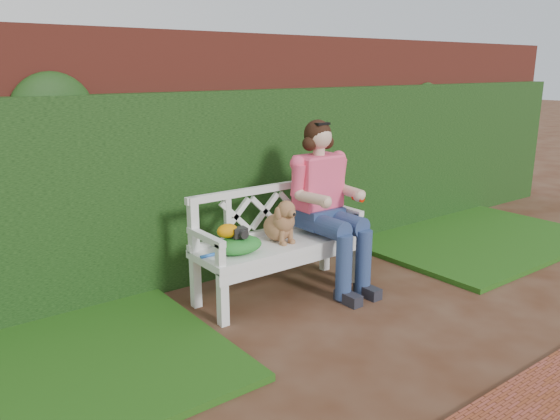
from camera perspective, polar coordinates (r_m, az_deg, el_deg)
ground at (r=4.29m, az=10.80°, el=-11.85°), size 60.00×60.00×0.00m
brick_wall at (r=5.35m, az=-3.91°, el=6.08°), size 10.00×0.30×2.20m
ivy_hedge at (r=5.22m, az=-2.53°, el=3.08°), size 10.00×0.18×1.70m
grass_left at (r=3.94m, az=-26.09°, el=-15.38°), size 2.60×2.00×0.05m
grass_right at (r=6.59m, az=19.11°, el=-2.67°), size 2.60×2.00×0.05m
garden_bench at (r=4.68m, az=0.00°, el=-6.05°), size 1.64×0.79×0.48m
seated_woman at (r=4.79m, az=4.39°, el=0.62°), size 0.81×0.96×1.47m
dog at (r=4.55m, az=-0.03°, el=-1.03°), size 0.29×0.36×0.37m
tennis_racket at (r=4.39m, az=-4.28°, el=-4.01°), size 0.57×0.30×0.03m
green_bag at (r=4.32m, az=-4.31°, el=-3.62°), size 0.44×0.37×0.13m
camera_item at (r=4.27m, az=-4.28°, el=-2.35°), size 0.12×0.10×0.08m
baseball_glove at (r=4.26m, az=-5.51°, el=-2.18°), size 0.18×0.13×0.11m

